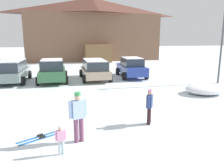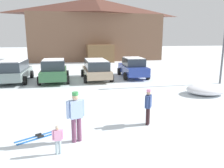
# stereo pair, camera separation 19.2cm
# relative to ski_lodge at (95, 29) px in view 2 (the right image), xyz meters

# --- Properties ---
(ski_lodge) EXTENTS (19.97, 9.72, 9.22)m
(ski_lodge) POSITION_rel_ski_lodge_xyz_m (0.00, 0.00, 0.00)
(ski_lodge) COLOR brown
(ski_lodge) RESTS_ON ground
(parked_grey_wagon) EXTENTS (2.34, 4.59, 1.70)m
(parked_grey_wagon) POSITION_rel_ski_lodge_xyz_m (-8.44, -16.76, -3.76)
(parked_grey_wagon) COLOR gray
(parked_grey_wagon) RESTS_ON ground
(parked_green_coupe) EXTENTS (2.26, 4.31, 1.74)m
(parked_green_coupe) POSITION_rel_ski_lodge_xyz_m (-5.43, -17.21, -3.81)
(parked_green_coupe) COLOR #356B41
(parked_green_coupe) RESTS_ON ground
(parked_beige_suv) EXTENTS (2.26, 4.51, 1.62)m
(parked_beige_suv) POSITION_rel_ski_lodge_xyz_m (-2.13, -17.01, -3.79)
(parked_beige_suv) COLOR tan
(parked_beige_suv) RESTS_ON ground
(parked_blue_hatchback) EXTENTS (2.25, 4.33, 1.71)m
(parked_blue_hatchback) POSITION_rel_ski_lodge_xyz_m (1.09, -16.65, -3.82)
(parked_blue_hatchback) COLOR #2A409D
(parked_blue_hatchback) RESTS_ON ground
(skier_adult_in_blue_parka) EXTENTS (0.60, 0.34, 1.67)m
(skier_adult_in_blue_parka) POSITION_rel_ski_lodge_xyz_m (-4.19, -27.75, -3.73)
(skier_adult_in_blue_parka) COLOR #6C3D59
(skier_adult_in_blue_parka) RESTS_ON ground
(skier_child_in_pink_snowsuit) EXTENTS (0.33, 0.15, 0.89)m
(skier_child_in_pink_snowsuit) POSITION_rel_ski_lodge_xyz_m (-4.75, -28.45, -4.17)
(skier_child_in_pink_snowsuit) COLOR #A5BCC6
(skier_child_in_pink_snowsuit) RESTS_ON ground
(skier_teen_in_navy_coat) EXTENTS (0.35, 0.46, 1.41)m
(skier_teen_in_navy_coat) POSITION_rel_ski_lodge_xyz_m (-1.40, -26.84, -3.88)
(skier_teen_in_navy_coat) COLOR black
(skier_teen_in_navy_coat) RESTS_ON ground
(pair_of_skis) EXTENTS (1.45, 0.97, 0.08)m
(pair_of_skis) POSITION_rel_ski_lodge_xyz_m (-5.47, -27.19, -4.65)
(pair_of_skis) COLOR blue
(pair_of_skis) RESTS_ON ground
(plowed_snow_pile) EXTENTS (2.40, 1.92, 0.59)m
(plowed_snow_pile) POSITION_rel_ski_lodge_xyz_m (3.71, -23.14, -4.37)
(plowed_snow_pile) COLOR white
(plowed_snow_pile) RESTS_ON ground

